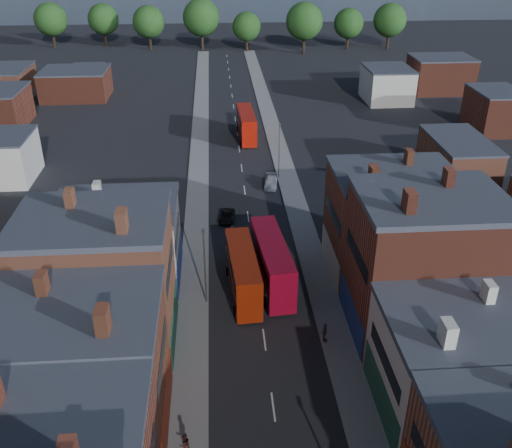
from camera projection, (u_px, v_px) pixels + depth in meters
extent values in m
cube|color=gray|center=(197.00, 211.00, 73.53)|extent=(3.00, 200.00, 0.12)
cube|color=gray|center=(297.00, 208.00, 74.37)|extent=(3.00, 200.00, 0.12)
cylinder|color=slate|center=(205.00, 268.00, 54.18)|extent=(0.16, 0.16, 8.00)
cube|color=slate|center=(203.00, 232.00, 52.29)|extent=(0.25, 0.70, 0.25)
cylinder|color=slate|center=(279.00, 152.00, 81.20)|extent=(0.16, 0.16, 8.00)
cube|color=slate|center=(280.00, 125.00, 79.31)|extent=(0.25, 0.70, 0.25)
cube|color=#9E2109|center=(243.00, 272.00, 56.31)|extent=(3.16, 10.88, 4.29)
cube|color=black|center=(243.00, 279.00, 56.70)|extent=(3.16, 10.02, 0.88)
cube|color=black|center=(243.00, 264.00, 55.83)|extent=(3.16, 10.02, 0.88)
cylinder|color=black|center=(235.00, 311.00, 54.11)|extent=(0.36, 0.99, 0.98)
cylinder|color=black|center=(260.00, 309.00, 54.41)|extent=(0.36, 0.99, 0.98)
cylinder|color=black|center=(228.00, 272.00, 60.10)|extent=(0.36, 0.99, 0.98)
cylinder|color=black|center=(251.00, 270.00, 60.40)|extent=(0.36, 0.99, 0.98)
cube|color=#AA0923|center=(272.00, 262.00, 57.61)|extent=(3.67, 11.75, 4.62)
cube|color=black|center=(272.00, 270.00, 58.04)|extent=(3.65, 10.83, 0.95)
cube|color=black|center=(272.00, 253.00, 57.09)|extent=(3.65, 10.83, 0.95)
cylinder|color=black|center=(265.00, 302.00, 55.23)|extent=(0.41, 1.08, 1.05)
cylinder|color=black|center=(292.00, 300.00, 55.61)|extent=(0.41, 1.08, 1.05)
cylinder|color=black|center=(253.00, 262.00, 61.66)|extent=(0.41, 1.08, 1.05)
cylinder|color=black|center=(277.00, 260.00, 62.04)|extent=(0.41, 1.08, 1.05)
cube|color=#A61307|center=(246.00, 124.00, 96.56)|extent=(2.90, 11.06, 4.39)
cube|color=black|center=(246.00, 129.00, 96.96)|extent=(2.92, 10.19, 0.90)
cube|color=black|center=(246.00, 118.00, 96.06)|extent=(2.92, 10.19, 0.90)
cylinder|color=black|center=(241.00, 143.00, 94.33)|extent=(0.34, 1.01, 1.00)
cylinder|color=black|center=(256.00, 143.00, 94.57)|extent=(0.34, 1.01, 1.00)
cylinder|color=black|center=(238.00, 130.00, 100.48)|extent=(0.34, 1.01, 1.00)
cylinder|color=black|center=(252.00, 129.00, 100.72)|extent=(0.34, 1.01, 1.00)
imported|color=black|center=(227.00, 216.00, 71.12)|extent=(2.24, 4.13, 1.10)
imported|color=silver|center=(271.00, 182.00, 80.17)|extent=(2.32, 4.49, 1.25)
imported|color=#41201A|center=(185.00, 444.00, 39.80)|extent=(0.93, 0.73, 1.70)
imported|color=#57534B|center=(325.00, 332.00, 50.39)|extent=(0.79, 1.21, 1.90)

